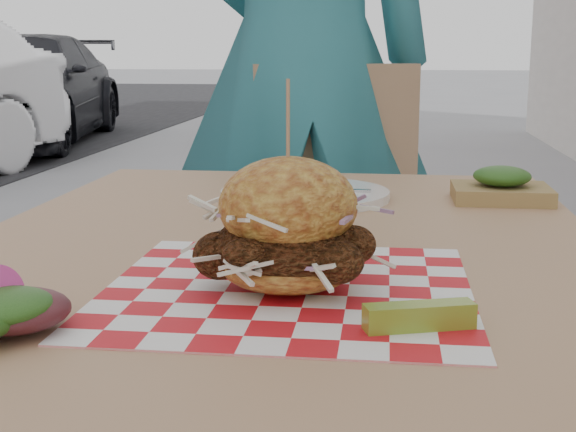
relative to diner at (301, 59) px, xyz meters
name	(u,v)px	position (x,y,z in m)	size (l,w,h in m)	color
diner	(301,59)	(0.00, 0.00, 0.00)	(0.70, 0.46, 1.92)	teal
car_dark	(20,89)	(-3.68, 6.15, -0.38)	(1.62, 3.99, 1.16)	black
patio_table	(278,308)	(0.09, -1.13, -0.29)	(0.80, 1.20, 0.75)	#A17C59
patio_chair	(322,229)	(0.07, -0.15, -0.41)	(0.52, 0.53, 0.95)	#A17C59
paper_liner	(288,289)	(0.13, -1.31, -0.21)	(0.36, 0.36, 0.00)	red
sandwich	(288,232)	(0.13, -1.31, -0.15)	(0.18, 0.18, 0.21)	gold
pickle_spear	(419,316)	(0.25, -1.41, -0.20)	(0.10, 0.02, 0.02)	olive
place_setting	(305,194)	(0.09, -0.81, -0.20)	(0.27, 0.27, 0.02)	white
kraft_tray	(501,187)	(0.40, -0.79, -0.19)	(0.15, 0.12, 0.06)	olive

